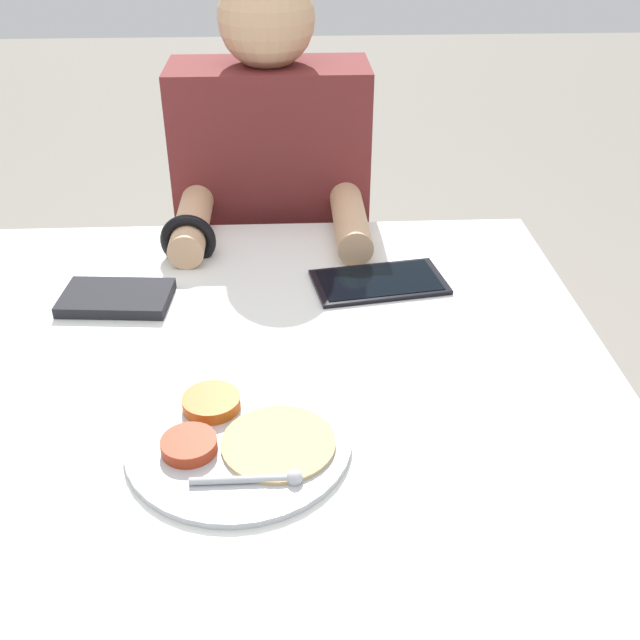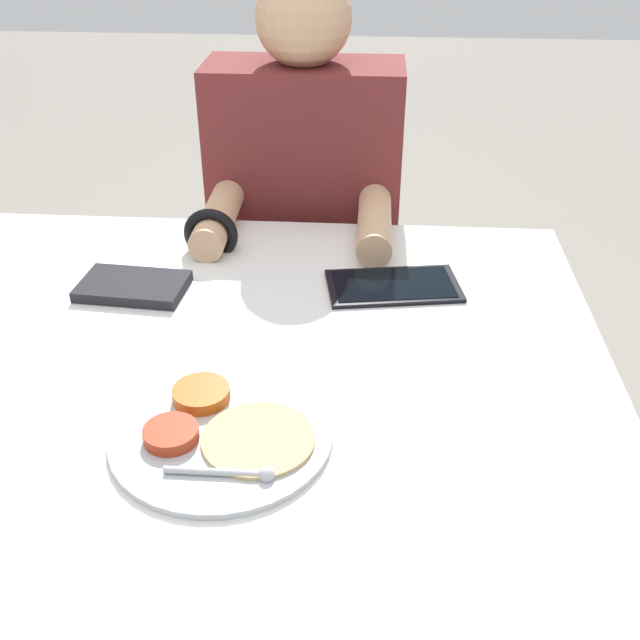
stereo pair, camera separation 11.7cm
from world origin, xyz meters
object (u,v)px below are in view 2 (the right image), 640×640
Objects in this scene: thali_tray at (220,431)px; tablet_device at (393,286)px; person_diner at (306,250)px; red_notebook at (133,287)px.

tablet_device is at bearing 60.53° from thali_tray.
person_diner reaches higher than tablet_device.
person_diner is (-0.20, 0.43, -0.15)m from tablet_device.
thali_tray is 1.18× the size of tablet_device.
person_diner is at bearing 87.14° from thali_tray.
person_diner is at bearing 115.29° from tablet_device.
tablet_device is 0.22× the size of person_diner.
person_diner is (0.04, 0.86, -0.15)m from thali_tray.
red_notebook reaches higher than tablet_device.
tablet_device is (0.24, 0.43, -0.00)m from thali_tray.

